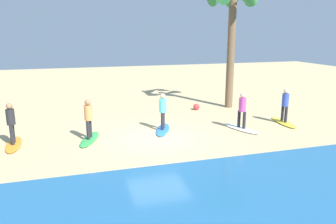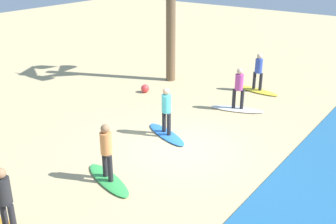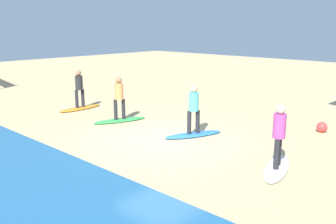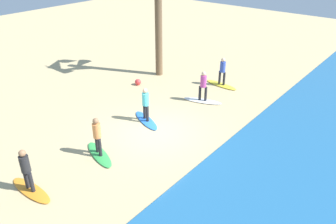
% 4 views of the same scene
% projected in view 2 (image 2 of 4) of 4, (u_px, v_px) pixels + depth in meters
% --- Properties ---
extents(ground_plane, '(60.00, 60.00, 0.00)m').
position_uv_depth(ground_plane, '(182.00, 149.00, 13.14)').
color(ground_plane, tan).
extents(surfboard_yellow, '(0.77, 2.15, 0.09)m').
position_uv_depth(surfboard_yellow, '(257.00, 90.00, 18.27)').
color(surfboard_yellow, yellow).
rests_on(surfboard_yellow, ground).
extents(surfer_yellow, '(0.32, 0.46, 1.64)m').
position_uv_depth(surfer_yellow, '(258.00, 69.00, 17.89)').
color(surfer_yellow, '#232328').
rests_on(surfer_yellow, surfboard_yellow).
extents(surfboard_white, '(1.20, 2.17, 0.09)m').
position_uv_depth(surfboard_white, '(237.00, 109.00, 16.18)').
color(surfboard_white, white).
rests_on(surfboard_white, ground).
extents(surfer_white, '(0.32, 0.44, 1.64)m').
position_uv_depth(surfer_white, '(239.00, 85.00, 15.80)').
color(surfer_white, '#232328').
rests_on(surfer_white, surfboard_white).
extents(surfboard_blue, '(1.32, 2.15, 0.09)m').
position_uv_depth(surfboard_blue, '(166.00, 134.00, 14.05)').
color(surfboard_blue, blue).
rests_on(surfboard_blue, ground).
extents(surfer_blue, '(0.32, 0.44, 1.64)m').
position_uv_depth(surfer_blue, '(166.00, 108.00, 13.67)').
color(surfer_blue, '#232328').
rests_on(surfer_blue, surfboard_blue).
extents(surfboard_green, '(1.21, 2.17, 0.09)m').
position_uv_depth(surfboard_green, '(108.00, 180.00, 11.33)').
color(surfboard_green, green).
rests_on(surfboard_green, ground).
extents(surfer_green, '(0.32, 0.44, 1.64)m').
position_uv_depth(surfer_green, '(106.00, 148.00, 10.96)').
color(surfer_green, '#232328').
rests_on(surfer_green, surfboard_green).
extents(surfer_orange, '(0.32, 0.46, 1.64)m').
position_uv_depth(surfer_orange, '(4.00, 196.00, 8.86)').
color(surfer_orange, '#232328').
rests_on(surfer_orange, surfboard_orange).
extents(beach_ball, '(0.36, 0.36, 0.36)m').
position_uv_depth(beach_ball, '(145.00, 89.00, 18.08)').
color(beach_ball, '#E53838').
rests_on(beach_ball, ground).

